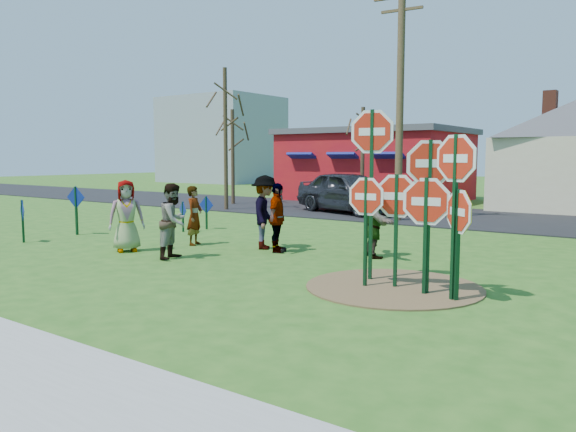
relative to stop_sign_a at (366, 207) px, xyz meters
The scene contains 27 objects.
ground 4.49m from the stop_sign_a, 162.67° to the left, with size 120.00×120.00×0.00m, color #295B1A.
road 13.47m from the stop_sign_a, 107.60° to the left, with size 120.00×7.50×0.04m, color black.
dirt_patch 1.55m from the stop_sign_a, 30.26° to the left, with size 3.20×3.20×0.03m, color brown.
red_building 21.50m from the stop_sign_a, 116.37° to the left, with size 9.40×7.69×3.90m.
distant_building 44.84m from the stop_sign_a, 135.71° to the left, with size 10.00×8.00×8.00m, color #8C939E.
stop_sign_a is the anchor object (origin of this frame).
stop_sign_b 1.18m from the stop_sign_a, 108.61° to the left, with size 1.11×0.27×3.41m.
stop_sign_c 1.73m from the stop_sign_a, ahead, with size 1.02×0.36×2.88m.
stop_sign_d 1.26m from the stop_sign_a, ahead, with size 0.96×0.56×2.81m.
stop_sign_e 1.11m from the stop_sign_a, ahead, with size 1.12×0.17×2.18m.
stop_sign_f 1.72m from the stop_sign_a, ahead, with size 0.78×0.66×1.99m.
stop_sign_g 0.54m from the stop_sign_a, 28.56° to the left, with size 1.06×0.21×2.21m.
blue_diamond_a 10.33m from the stop_sign_a, behind, with size 0.58×0.23×1.20m.
blue_diamond_b 10.52m from the stop_sign_a, behind, with size 0.68×0.17×1.50m.
blue_diamond_c 9.03m from the stop_sign_a, 157.61° to the left, with size 0.53×0.23×0.98m.
blue_diamond_d 9.29m from the stop_sign_a, 152.00° to the left, with size 0.60×0.06×1.10m.
person_a 6.75m from the stop_sign_a, behind, with size 0.88×0.57×1.80m, color #49609D.
person_b 6.36m from the stop_sign_a, 164.17° to the left, with size 0.58×0.38×1.60m, color #1E6D61.
person_c 5.06m from the stop_sign_a, behind, with size 0.86×0.67×1.77m, color brown.
person_d 4.78m from the stop_sign_a, 150.65° to the left, with size 1.23×0.71×1.91m, color #37383D.
person_e 4.18m from the stop_sign_a, 149.67° to the left, with size 1.01×0.42×1.73m, color #522D5D.
person_f 3.22m from the stop_sign_a, 114.59° to the left, with size 1.55×0.50×1.68m, color #20502C.
suv 13.52m from the stop_sign_a, 120.83° to the left, with size 2.08×5.16×1.76m, color #2A2A2F.
utility_pole 11.42m from the stop_sign_a, 111.65° to the left, with size 2.12×0.32×8.68m.
bare_tree_west 18.62m from the stop_sign_a, 138.72° to the left, with size 1.80×1.80×4.73m.
bare_tree_east 15.83m from the stop_sign_a, 118.45° to the left, with size 1.80×1.80×4.63m.
bare_tree_mid 15.82m from the stop_sign_a, 141.27° to the left, with size 1.80×1.80×6.28m.
Camera 1 is at (8.79, -10.27, 2.37)m, focal length 35.00 mm.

